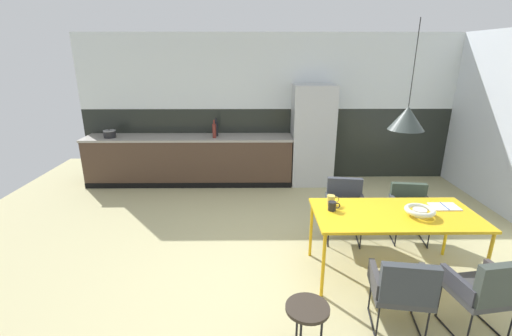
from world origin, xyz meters
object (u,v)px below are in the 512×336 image
(dining_table, at_px, (395,217))
(armchair_by_stool, at_px, (345,202))
(mug_glass_clear, at_px, (331,200))
(armchair_corner_seat, at_px, (403,287))
(armchair_facing_counter, at_px, (410,205))
(open_book, at_px, (444,207))
(fruit_bowl, at_px, (420,211))
(refrigerator_column, at_px, (312,135))
(cooking_pot, at_px, (110,134))
(mug_white_ceramic, at_px, (332,206))
(pendant_lamp_over_table_near, at_px, (407,118))
(bottle_spice_small, at_px, (216,129))
(bottle_vinegar_dark, at_px, (214,130))
(side_stool, at_px, (307,311))
(armchair_head_of_table, at_px, (488,287))

(dining_table, bearing_deg, armchair_by_stool, 111.40)
(dining_table, distance_m, mug_glass_clear, 0.69)
(armchair_corner_seat, height_order, armchair_by_stool, armchair_by_stool)
(armchair_facing_counter, height_order, armchair_by_stool, armchair_by_stool)
(open_book, bearing_deg, fruit_bowl, -150.93)
(refrigerator_column, height_order, armchair_facing_counter, refrigerator_column)
(refrigerator_column, distance_m, cooking_pot, 3.72)
(mug_glass_clear, relative_size, mug_white_ceramic, 1.04)
(refrigerator_column, bearing_deg, pendant_lamp_over_table_near, -81.89)
(fruit_bowl, distance_m, mug_glass_clear, 0.91)
(fruit_bowl, distance_m, mug_white_ceramic, 0.90)
(mug_glass_clear, bearing_deg, pendant_lamp_over_table_near, -16.95)
(fruit_bowl, relative_size, cooking_pot, 1.40)
(dining_table, relative_size, pendant_lamp_over_table_near, 1.66)
(dining_table, relative_size, mug_white_ceramic, 13.08)
(cooking_pot, bearing_deg, armchair_corner_seat, -44.16)
(bottle_spice_small, bearing_deg, bottle_vinegar_dark, -98.40)
(armchair_corner_seat, height_order, mug_white_ceramic, mug_white_ceramic)
(mug_white_ceramic, bearing_deg, refrigerator_column, 85.13)
(armchair_facing_counter, bearing_deg, open_book, 102.61)
(bottle_spice_small, distance_m, bottle_vinegar_dark, 0.14)
(armchair_corner_seat, distance_m, cooking_pot, 5.45)
(open_book, relative_size, pendant_lamp_over_table_near, 0.28)
(armchair_corner_seat, bearing_deg, pendant_lamp_over_table_near, 83.56)
(bottle_vinegar_dark, bearing_deg, refrigerator_column, 3.44)
(armchair_facing_counter, xyz_separation_m, bottle_vinegar_dark, (-2.77, 2.03, 0.57))
(armchair_facing_counter, height_order, bottle_vinegar_dark, bottle_vinegar_dark)
(armchair_corner_seat, distance_m, mug_white_ceramic, 1.09)
(armchair_by_stool, xyz_separation_m, pendant_lamp_over_table_near, (0.32, -0.79, 1.24))
(cooking_pot, height_order, bottle_spice_small, bottle_spice_small)
(side_stool, distance_m, pendant_lamp_over_table_near, 2.06)
(armchair_by_stool, height_order, armchair_head_of_table, armchair_by_stool)
(mug_white_ceramic, bearing_deg, fruit_bowl, -8.96)
(fruit_bowl, relative_size, mug_glass_clear, 2.24)
(dining_table, relative_size, fruit_bowl, 5.61)
(pendant_lamp_over_table_near, bearing_deg, refrigerator_column, 98.11)
(bottle_spice_small, bearing_deg, mug_white_ceramic, -62.16)
(armchair_corner_seat, height_order, cooking_pot, cooking_pot)
(armchair_head_of_table, relative_size, open_book, 2.74)
(armchair_by_stool, bearing_deg, armchair_corner_seat, 100.77)
(open_book, xyz_separation_m, bottle_vinegar_dark, (-2.82, 2.70, 0.29))
(pendant_lamp_over_table_near, bearing_deg, armchair_facing_counter, 55.28)
(fruit_bowl, xyz_separation_m, bottle_vinegar_dark, (-2.45, 2.91, 0.24))
(refrigerator_column, distance_m, mug_white_ceramic, 2.89)
(cooking_pot, height_order, bottle_vinegar_dark, bottle_vinegar_dark)
(refrigerator_column, distance_m, pendant_lamp_over_table_near, 3.07)
(armchair_facing_counter, distance_m, fruit_bowl, 0.99)
(bottle_vinegar_dark, distance_m, side_stool, 4.12)
(armchair_corner_seat, xyz_separation_m, armchair_head_of_table, (0.69, -0.05, 0.02))
(armchair_facing_counter, bearing_deg, armchair_by_stool, 7.51)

